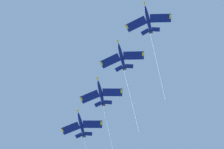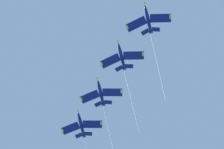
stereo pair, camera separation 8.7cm
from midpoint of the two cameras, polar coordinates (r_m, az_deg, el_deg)
The scene contains 4 objects.
jet_lead at distance 157.93m, azimuth 6.16°, elevation 6.48°, with size 28.21×33.71×18.07m.
jet_second at distance 160.73m, azimuth 2.15°, elevation 0.24°, with size 27.74×33.06×18.22m.
jet_third at distance 166.18m, azimuth -1.32°, elevation -4.82°, with size 25.97×29.34×16.17m.
jet_fourth at distance 171.74m, azimuth -4.52°, elevation -9.13°, with size 24.29×27.35×15.72m.
Camera 1 is at (42.45, -33.04, 1.55)m, focal length 58.25 mm.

